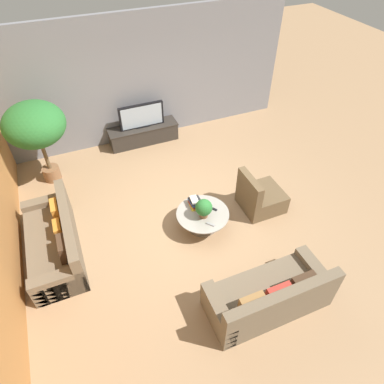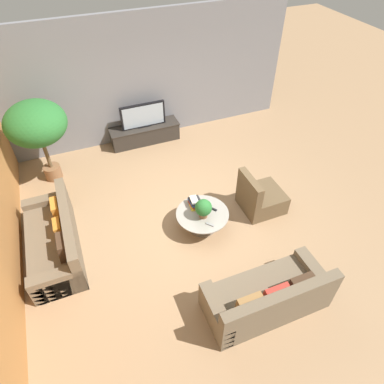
{
  "view_description": "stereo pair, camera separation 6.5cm",
  "coord_description": "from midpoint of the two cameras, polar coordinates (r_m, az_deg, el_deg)",
  "views": [
    {
      "loc": [
        -1.82,
        -4.29,
        5.01
      ],
      "look_at": [
        0.03,
        0.15,
        0.55
      ],
      "focal_mm": 32.0,
      "sensor_mm": 36.0,
      "label": 1
    },
    {
      "loc": [
        -1.76,
        -4.31,
        5.01
      ],
      "look_at": [
        0.03,
        0.15,
        0.55
      ],
      "focal_mm": 32.0,
      "sensor_mm": 36.0,
      "label": 2
    }
  ],
  "objects": [
    {
      "name": "television",
      "position": [
        8.57,
        -7.95,
        12.49
      ],
      "size": [
        1.09,
        0.13,
        0.6
      ],
      "color": "black",
      "rests_on": "media_console"
    },
    {
      "name": "armchair_wicker",
      "position": [
        6.98,
        11.52,
        -0.98
      ],
      "size": [
        0.8,
        0.76,
        0.86
      ],
      "rotation": [
        0.0,
        0.0,
        1.57
      ],
      "color": "brown",
      "rests_on": "ground"
    },
    {
      "name": "potted_plant_tabletop",
      "position": [
        6.19,
        2.22,
        -2.71
      ],
      "size": [
        0.31,
        0.31,
        0.38
      ],
      "color": "brown",
      "rests_on": "coffee_table"
    },
    {
      "name": "couch_near_entry",
      "position": [
        5.58,
        12.85,
        -16.75
      ],
      "size": [
        1.9,
        0.84,
        0.84
      ],
      "rotation": [
        0.0,
        0.0,
        3.14
      ],
      "color": "brown",
      "rests_on": "ground"
    },
    {
      "name": "couch_by_wall",
      "position": [
        6.53,
        -21.52,
        -7.54
      ],
      "size": [
        0.84,
        2.01,
        0.84
      ],
      "rotation": [
        0.0,
        0.0,
        -1.57
      ],
      "color": "brown",
      "rests_on": "ground"
    },
    {
      "name": "back_wall_stone",
      "position": [
        8.53,
        -8.19,
        18.1
      ],
      "size": [
        7.4,
        0.12,
        3.0
      ],
      "primitive_type": "cube",
      "color": "slate",
      "rests_on": "ground"
    },
    {
      "name": "remote_black",
      "position": [
        6.47,
        3.81,
        -2.83
      ],
      "size": [
        0.12,
        0.16,
        0.02
      ],
      "primitive_type": "cube",
      "rotation": [
        0.0,
        0.0,
        0.59
      ],
      "color": "black",
      "rests_on": "coffee_table"
    },
    {
      "name": "ground_plane",
      "position": [
        6.84,
        0.51,
        -4.26
      ],
      "size": [
        24.0,
        24.0,
        0.0
      ],
      "primitive_type": "plane",
      "color": "#9E7A56"
    },
    {
      "name": "remote_silver",
      "position": [
        6.2,
        3.3,
        -5.41
      ],
      "size": [
        0.13,
        0.15,
        0.02
      ],
      "primitive_type": "cube",
      "rotation": [
        0.0,
        0.0,
        0.71
      ],
      "color": "gray",
      "rests_on": "coffee_table"
    },
    {
      "name": "coffee_table",
      "position": [
        6.48,
        2.02,
        -4.26
      ],
      "size": [
        0.99,
        0.99,
        0.38
      ],
      "color": "#756656",
      "rests_on": "ground"
    },
    {
      "name": "media_console",
      "position": [
        8.83,
        -7.64,
        9.67
      ],
      "size": [
        1.73,
        0.5,
        0.45
      ],
      "color": "#2D2823",
      "rests_on": "ground"
    },
    {
      "name": "potted_palm_tall",
      "position": [
        7.58,
        -24.3,
        10.15
      ],
      "size": [
        1.22,
        1.22,
        1.85
      ],
      "color": "brown",
      "rests_on": "ground"
    },
    {
      "name": "book_stack",
      "position": [
        6.49,
        0.7,
        -1.73
      ],
      "size": [
        0.23,
        0.32,
        0.16
      ],
      "color": "gold",
      "rests_on": "coffee_table"
    }
  ]
}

